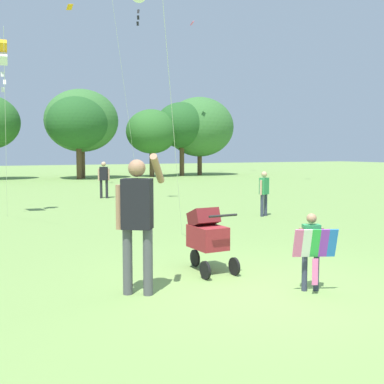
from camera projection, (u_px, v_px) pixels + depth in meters
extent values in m
plane|color=#75994C|center=(262.00, 291.00, 6.57)|extent=(120.00, 120.00, 0.00)
cylinder|color=brown|center=(79.00, 163.00, 32.21)|extent=(0.36, 0.36, 2.15)
ellipsoid|color=#235623|center=(78.00, 122.00, 31.97)|extent=(4.19, 3.77, 3.56)
cylinder|color=brown|center=(82.00, 164.00, 33.16)|extent=(0.36, 0.36, 1.97)
ellipsoid|color=#387033|center=(82.00, 121.00, 32.90)|extent=(5.05, 4.55, 4.29)
cylinder|color=brown|center=(152.00, 165.00, 35.40)|extent=(0.36, 0.36, 1.80)
ellipsoid|color=#2D6628|center=(152.00, 132.00, 35.19)|extent=(3.82, 3.44, 3.25)
cylinder|color=brown|center=(182.00, 161.00, 36.60)|extent=(0.36, 0.36, 2.24)
ellipsoid|color=#235623|center=(182.00, 125.00, 36.36)|extent=(4.06, 3.66, 3.45)
cylinder|color=brown|center=(200.00, 165.00, 37.85)|extent=(0.36, 0.36, 1.60)
ellipsoid|color=#387033|center=(200.00, 127.00, 37.59)|extent=(5.47, 4.92, 4.65)
cylinder|color=#33384C|center=(316.00, 272.00, 6.59)|extent=(0.08, 0.08, 0.53)
cylinder|color=#33384C|center=(305.00, 272.00, 6.58)|extent=(0.08, 0.08, 0.53)
cube|color=#2D8C4C|center=(311.00, 239.00, 6.55)|extent=(0.27, 0.22, 0.40)
cylinder|color=#A37556|center=(321.00, 241.00, 6.56)|extent=(0.06, 0.06, 0.35)
cylinder|color=#A37556|center=(301.00, 241.00, 6.54)|extent=(0.06, 0.06, 0.35)
sphere|color=#A37556|center=(312.00, 218.00, 6.52)|extent=(0.14, 0.14, 0.14)
cube|color=blue|center=(332.00, 243.00, 6.38)|extent=(0.16, 0.18, 0.39)
cube|color=purple|center=(324.00, 243.00, 6.38)|extent=(0.16, 0.18, 0.39)
cube|color=green|center=(315.00, 243.00, 6.37)|extent=(0.16, 0.18, 0.39)
cube|color=white|center=(307.00, 243.00, 6.36)|extent=(0.16, 0.18, 0.39)
cube|color=pink|center=(298.00, 243.00, 6.36)|extent=(0.16, 0.18, 0.39)
cube|color=pink|center=(315.00, 272.00, 6.38)|extent=(0.08, 0.04, 0.36)
cylinder|color=#4C4C51|center=(128.00, 262.00, 6.41)|extent=(0.13, 0.13, 0.89)
cylinder|color=#4C4C51|center=(148.00, 262.00, 6.37)|extent=(0.13, 0.13, 0.89)
cube|color=black|center=(137.00, 204.00, 6.32)|extent=(0.46, 0.42, 0.67)
cylinder|color=#A37556|center=(119.00, 207.00, 6.36)|extent=(0.10, 0.10, 0.59)
cylinder|color=#A37556|center=(157.00, 169.00, 6.40)|extent=(0.39, 0.50, 0.42)
sphere|color=#A37556|center=(137.00, 168.00, 6.28)|extent=(0.23, 0.23, 0.23)
cylinder|color=black|center=(195.00, 258.00, 7.99)|extent=(0.05, 0.28, 0.28)
cylinder|color=black|center=(205.00, 270.00, 7.17)|extent=(0.05, 0.28, 0.28)
cylinder|color=black|center=(234.00, 266.00, 7.41)|extent=(0.05, 0.28, 0.28)
cube|color=maroon|center=(208.00, 237.00, 7.59)|extent=(0.45, 0.65, 0.36)
cube|color=maroon|center=(204.00, 217.00, 7.67)|extent=(0.43, 0.42, 0.35)
cylinder|color=black|center=(223.00, 216.00, 7.15)|extent=(0.48, 0.05, 0.04)
cylinder|color=silver|center=(170.00, 85.00, 8.64)|extent=(2.34, 3.85, 6.21)
cube|color=#F4A319|center=(2.00, 46.00, 13.77)|extent=(0.32, 0.37, 0.36)
cube|color=white|center=(2.00, 59.00, 13.80)|extent=(0.32, 0.37, 0.36)
cube|color=white|center=(2.00, 74.00, 13.84)|extent=(0.08, 0.03, 0.14)
cube|color=white|center=(5.00, 82.00, 13.87)|extent=(0.08, 0.05, 0.14)
cube|color=white|center=(3.00, 90.00, 13.87)|extent=(0.08, 0.02, 0.14)
cylinder|color=silver|center=(6.00, 137.00, 12.15)|extent=(0.35, 3.99, 4.56)
cube|color=black|center=(138.00, 11.00, 16.68)|extent=(0.09, 0.09, 0.14)
cube|color=black|center=(138.00, 18.00, 16.66)|extent=(0.09, 0.08, 0.14)
cube|color=black|center=(138.00, 24.00, 16.62)|extent=(0.09, 0.08, 0.14)
cylinder|color=silver|center=(126.00, 99.00, 15.33)|extent=(1.92, 2.65, 7.13)
cube|color=#F4A319|center=(70.00, 7.00, 24.34)|extent=(0.33, 0.37, 0.30)
cube|color=pink|center=(192.00, 23.00, 32.20)|extent=(0.29, 0.39, 0.32)
cylinder|color=#33384C|center=(262.00, 206.00, 14.00)|extent=(0.09, 0.09, 0.65)
cylinder|color=#33384C|center=(266.00, 205.00, 14.16)|extent=(0.09, 0.09, 0.65)
cube|color=#2D8C4C|center=(264.00, 186.00, 14.03)|extent=(0.33, 0.28, 0.49)
cylinder|color=tan|center=(261.00, 187.00, 13.90)|extent=(0.07, 0.07, 0.43)
cylinder|color=tan|center=(267.00, 187.00, 14.17)|extent=(0.07, 0.07, 0.43)
sphere|color=tan|center=(264.00, 174.00, 14.00)|extent=(0.17, 0.17, 0.17)
cylinder|color=#232328|center=(101.00, 189.00, 19.41)|extent=(0.11, 0.11, 0.73)
cylinder|color=#232328|center=(107.00, 189.00, 19.42)|extent=(0.11, 0.11, 0.73)
cube|color=black|center=(104.00, 174.00, 19.36)|extent=(0.37, 0.31, 0.55)
cylinder|color=tan|center=(99.00, 175.00, 19.35)|extent=(0.08, 0.08, 0.49)
cylinder|color=tan|center=(109.00, 174.00, 19.37)|extent=(0.08, 0.08, 0.49)
sphere|color=tan|center=(104.00, 164.00, 19.33)|extent=(0.19, 0.19, 0.19)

